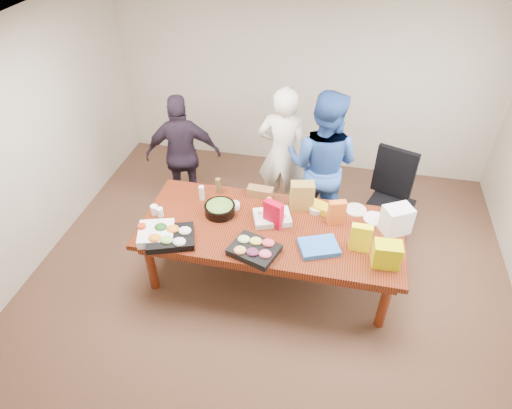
% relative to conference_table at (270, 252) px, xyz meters
% --- Properties ---
extents(floor, '(5.50, 5.00, 0.02)m').
position_rel_conference_table_xyz_m(floor, '(0.00, 0.00, -0.39)').
color(floor, '#47301E').
rests_on(floor, ground).
extents(ceiling, '(5.50, 5.00, 0.02)m').
position_rel_conference_table_xyz_m(ceiling, '(0.00, 0.00, 2.33)').
color(ceiling, white).
rests_on(ceiling, wall_back).
extents(wall_back, '(5.50, 0.04, 2.70)m').
position_rel_conference_table_xyz_m(wall_back, '(0.00, 2.50, 0.98)').
color(wall_back, beige).
rests_on(wall_back, floor).
extents(wall_left, '(0.04, 5.00, 2.70)m').
position_rel_conference_table_xyz_m(wall_left, '(-2.75, 0.00, 0.98)').
color(wall_left, beige).
rests_on(wall_left, floor).
extents(conference_table, '(2.80, 1.20, 0.75)m').
position_rel_conference_table_xyz_m(conference_table, '(0.00, 0.00, 0.00)').
color(conference_table, '#4C1C0F').
rests_on(conference_table, floor).
extents(office_chair, '(0.75, 0.75, 1.16)m').
position_rel_conference_table_xyz_m(office_chair, '(1.29, 0.90, 0.20)').
color(office_chair, black).
rests_on(office_chair, floor).
extents(person_center, '(0.67, 0.46, 1.80)m').
position_rel_conference_table_xyz_m(person_center, '(-0.08, 1.23, 0.53)').
color(person_center, white).
rests_on(person_center, floor).
extents(person_right, '(1.06, 0.90, 1.89)m').
position_rel_conference_table_xyz_m(person_right, '(0.43, 1.02, 0.57)').
color(person_right, '#244894').
rests_on(person_right, floor).
extents(person_left, '(1.03, 0.64, 1.64)m').
position_rel_conference_table_xyz_m(person_left, '(-1.36, 1.07, 0.45)').
color(person_left, black).
rests_on(person_left, floor).
extents(veggie_tray, '(0.58, 0.52, 0.07)m').
position_rel_conference_table_xyz_m(veggie_tray, '(-0.98, -0.43, 0.41)').
color(veggie_tray, black).
rests_on(veggie_tray, conference_table).
extents(fruit_tray, '(0.55, 0.49, 0.07)m').
position_rel_conference_table_xyz_m(fruit_tray, '(-0.10, -0.42, 0.41)').
color(fruit_tray, black).
rests_on(fruit_tray, conference_table).
extents(sheet_cake, '(0.47, 0.41, 0.07)m').
position_rel_conference_table_xyz_m(sheet_cake, '(-0.01, 0.11, 0.41)').
color(sheet_cake, white).
rests_on(sheet_cake, conference_table).
extents(salad_bowl, '(0.35, 0.35, 0.11)m').
position_rel_conference_table_xyz_m(salad_bowl, '(-0.60, 0.11, 0.43)').
color(salad_bowl, black).
rests_on(salad_bowl, conference_table).
extents(chip_bag_blue, '(0.46, 0.41, 0.06)m').
position_rel_conference_table_xyz_m(chip_bag_blue, '(0.53, -0.23, 0.40)').
color(chip_bag_blue, blue).
rests_on(chip_bag_blue, conference_table).
extents(chip_bag_red, '(0.23, 0.16, 0.31)m').
position_rel_conference_table_xyz_m(chip_bag_red, '(0.01, 0.03, 0.53)').
color(chip_bag_red, '#B0021E').
rests_on(chip_bag_red, conference_table).
extents(chip_bag_yellow, '(0.21, 0.09, 0.31)m').
position_rel_conference_table_xyz_m(chip_bag_yellow, '(0.93, -0.15, 0.53)').
color(chip_bag_yellow, '#FDFB0D').
rests_on(chip_bag_yellow, conference_table).
extents(chip_bag_orange, '(0.20, 0.14, 0.28)m').
position_rel_conference_table_xyz_m(chip_bag_orange, '(0.67, 0.21, 0.52)').
color(chip_bag_orange, '#CD581D').
rests_on(chip_bag_orange, conference_table).
extents(mayo_jar, '(0.11, 0.11, 0.14)m').
position_rel_conference_table_xyz_m(mayo_jar, '(0.20, 0.38, 0.44)').
color(mayo_jar, silver).
rests_on(mayo_jar, conference_table).
extents(mustard_bottle, '(0.07, 0.07, 0.15)m').
position_rel_conference_table_xyz_m(mustard_bottle, '(-0.08, 0.29, 0.45)').
color(mustard_bottle, yellow).
rests_on(mustard_bottle, conference_table).
extents(dressing_bottle, '(0.06, 0.06, 0.19)m').
position_rel_conference_table_xyz_m(dressing_bottle, '(-0.72, 0.47, 0.47)').
color(dressing_bottle, brown).
rests_on(dressing_bottle, conference_table).
extents(ranch_bottle, '(0.07, 0.07, 0.18)m').
position_rel_conference_table_xyz_m(ranch_bottle, '(-0.87, 0.31, 0.47)').
color(ranch_bottle, silver).
rests_on(ranch_bottle, conference_table).
extents(banana_bunch, '(0.29, 0.23, 0.08)m').
position_rel_conference_table_xyz_m(banana_bunch, '(0.47, 0.39, 0.42)').
color(banana_bunch, yellow).
rests_on(banana_bunch, conference_table).
extents(bread_loaf, '(0.30, 0.14, 0.12)m').
position_rel_conference_table_xyz_m(bread_loaf, '(-0.22, 0.50, 0.43)').
color(bread_loaf, brown).
rests_on(bread_loaf, conference_table).
extents(kraft_bag, '(0.28, 0.20, 0.33)m').
position_rel_conference_table_xyz_m(kraft_bag, '(0.27, 0.39, 0.54)').
color(kraft_bag, olive).
rests_on(kraft_bag, conference_table).
extents(red_cup, '(0.09, 0.09, 0.11)m').
position_rel_conference_table_xyz_m(red_cup, '(-1.30, -0.38, 0.43)').
color(red_cup, '#B82C0D').
rests_on(red_cup, conference_table).
extents(clear_cup_a, '(0.08, 0.08, 0.10)m').
position_rel_conference_table_xyz_m(clear_cup_a, '(-1.23, -0.07, 0.43)').
color(clear_cup_a, white).
rests_on(clear_cup_a, conference_table).
extents(clear_cup_b, '(0.10, 0.10, 0.11)m').
position_rel_conference_table_xyz_m(clear_cup_b, '(-1.30, -0.06, 0.43)').
color(clear_cup_b, white).
rests_on(clear_cup_b, conference_table).
extents(pizza_box_lower, '(0.47, 0.47, 0.04)m').
position_rel_conference_table_xyz_m(pizza_box_lower, '(-1.15, -0.39, 0.40)').
color(pizza_box_lower, white).
rests_on(pizza_box_lower, conference_table).
extents(pizza_box_upper, '(0.45, 0.45, 0.04)m').
position_rel_conference_table_xyz_m(pizza_box_upper, '(-1.14, -0.40, 0.44)').
color(pizza_box_upper, white).
rests_on(pizza_box_upper, pizza_box_lower).
extents(plate_a, '(0.27, 0.27, 0.01)m').
position_rel_conference_table_xyz_m(plate_a, '(1.08, 0.36, 0.38)').
color(plate_a, white).
rests_on(plate_a, conference_table).
extents(plate_b, '(0.28, 0.28, 0.01)m').
position_rel_conference_table_xyz_m(plate_b, '(0.88, 0.47, 0.38)').
color(plate_b, beige).
rests_on(plate_b, conference_table).
extents(dip_bowl_a, '(0.19, 0.19, 0.06)m').
position_rel_conference_table_xyz_m(dip_bowl_a, '(0.44, 0.36, 0.41)').
color(dip_bowl_a, beige).
rests_on(dip_bowl_a, conference_table).
extents(dip_bowl_b, '(0.17, 0.17, 0.06)m').
position_rel_conference_table_xyz_m(dip_bowl_b, '(-0.47, 0.23, 0.40)').
color(dip_bowl_b, beige).
rests_on(dip_bowl_b, conference_table).
extents(grocery_bag_white, '(0.35, 0.32, 0.31)m').
position_rel_conference_table_xyz_m(grocery_bag_white, '(1.28, 0.21, 0.53)').
color(grocery_bag_white, white).
rests_on(grocery_bag_white, conference_table).
extents(grocery_bag_yellow, '(0.27, 0.19, 0.26)m').
position_rel_conference_table_xyz_m(grocery_bag_yellow, '(1.18, -0.31, 0.51)').
color(grocery_bag_yellow, '#CBD503').
rests_on(grocery_bag_yellow, conference_table).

